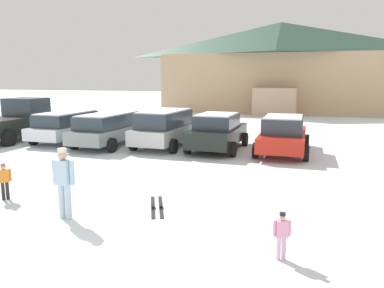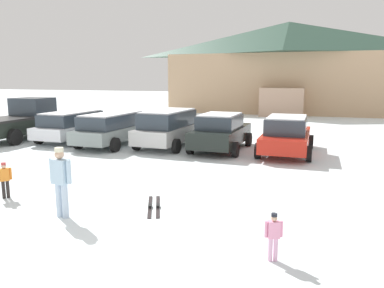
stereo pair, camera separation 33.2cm
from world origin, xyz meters
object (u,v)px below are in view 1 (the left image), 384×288
object	(u,v)px
parked_black_sedan	(218,132)
parked_red_sedan	(283,134)
parked_grey_wagon	(109,128)
parked_silver_wagon	(165,127)
ski_lodge	(280,67)
pickup_truck	(16,121)
skier_child_in_orange_jacket	(4,180)
pair_of_skis	(157,207)
parked_white_suv	(67,125)
skier_adult_in_blue_parka	(64,179)
skier_child_in_pink_snowsuit	(282,233)

from	to	relation	value
parked_black_sedan	parked_red_sedan	distance (m)	2.88
parked_grey_wagon	parked_silver_wagon	xyz separation A→B (m)	(2.69, 0.47, 0.07)
ski_lodge	parked_silver_wagon	size ratio (longest dim) A/B	4.93
pickup_truck	skier_child_in_orange_jacket	distance (m)	10.91
pair_of_skis	parked_red_sedan	bearing A→B (deg)	71.86
parked_white_suv	parked_black_sedan	size ratio (longest dim) A/B	1.00
parked_white_suv	pickup_truck	world-z (taller)	pickup_truck
parked_grey_wagon	parked_silver_wagon	size ratio (longest dim) A/B	1.07
parked_black_sedan	pair_of_skis	distance (m)	7.99
pickup_truck	skier_adult_in_blue_parka	distance (m)	13.04
parked_silver_wagon	pair_of_skis	xyz separation A→B (m)	(2.79, -7.97, -0.91)
parked_black_sedan	skier_adult_in_blue_parka	size ratio (longest dim) A/B	2.66
ski_lodge	parked_black_sedan	xyz separation A→B (m)	(-1.20, -21.38, -3.44)
parked_white_suv	parked_black_sedan	world-z (taller)	parked_black_sedan
ski_lodge	skier_adult_in_blue_parka	distance (m)	30.93
skier_adult_in_blue_parka	pair_of_skis	size ratio (longest dim) A/B	1.03
parked_silver_wagon	parked_red_sedan	distance (m)	5.43
skier_child_in_orange_jacket	skier_adult_in_blue_parka	bearing A→B (deg)	-16.62
parked_black_sedan	pair_of_skis	world-z (taller)	parked_black_sedan
parked_red_sedan	pickup_truck	xyz separation A→B (m)	(-13.74, -0.27, 0.17)
parked_black_sedan	pair_of_skis	size ratio (longest dim) A/B	2.73
parked_grey_wagon	skier_adult_in_blue_parka	xyz separation A→B (m)	(3.73, -8.81, 0.08)
parked_white_suv	parked_silver_wagon	world-z (taller)	parked_silver_wagon
parked_silver_wagon	skier_adult_in_blue_parka	distance (m)	9.34
skier_adult_in_blue_parka	pickup_truck	bearing A→B (deg)	135.86
ski_lodge	parked_black_sedan	world-z (taller)	ski_lodge
parked_black_sedan	parked_red_sedan	world-z (taller)	parked_black_sedan
skier_child_in_orange_jacket	parked_silver_wagon	bearing A→B (deg)	81.13
ski_lodge	parked_black_sedan	size ratio (longest dim) A/B	4.95
parked_silver_wagon	parked_red_sedan	size ratio (longest dim) A/B	0.94
skier_child_in_pink_snowsuit	skier_adult_in_blue_parka	xyz separation A→B (m)	(-4.93, 0.62, 0.44)
pair_of_skis	parked_grey_wagon	bearing A→B (deg)	126.15
pickup_truck	pair_of_skis	bearing A→B (deg)	-34.99
ski_lodge	parked_red_sedan	bearing A→B (deg)	-85.51
ski_lodge	parked_silver_wagon	xyz separation A→B (m)	(-3.75, -21.35, -3.35)
ski_lodge	skier_child_in_orange_jacket	xyz separation A→B (m)	(-5.09, -29.92, -3.72)
pair_of_skis	parked_white_suv	bearing A→B (deg)	135.64
pair_of_skis	pickup_truck	bearing A→B (deg)	145.01
parked_silver_wagon	pair_of_skis	world-z (taller)	parked_silver_wagon
parked_grey_wagon	pickup_truck	distance (m)	5.64
ski_lodge	pickup_truck	world-z (taller)	ski_lodge
skier_child_in_pink_snowsuit	pair_of_skis	distance (m)	3.75
skier_adult_in_blue_parka	skier_child_in_orange_jacket	bearing A→B (deg)	163.38
pickup_truck	skier_child_in_orange_jacket	world-z (taller)	pickup_truck
pickup_truck	skier_adult_in_blue_parka	size ratio (longest dim) A/B	3.14
parked_grey_wagon	parked_silver_wagon	world-z (taller)	parked_silver_wagon
pickup_truck	pair_of_skis	xyz separation A→B (m)	(11.11, -7.77, -0.97)
parked_red_sedan	skier_child_in_orange_jacket	world-z (taller)	parked_red_sedan
parked_white_suv	parked_black_sedan	distance (m)	7.87
parked_silver_wagon	parked_red_sedan	world-z (taller)	parked_silver_wagon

